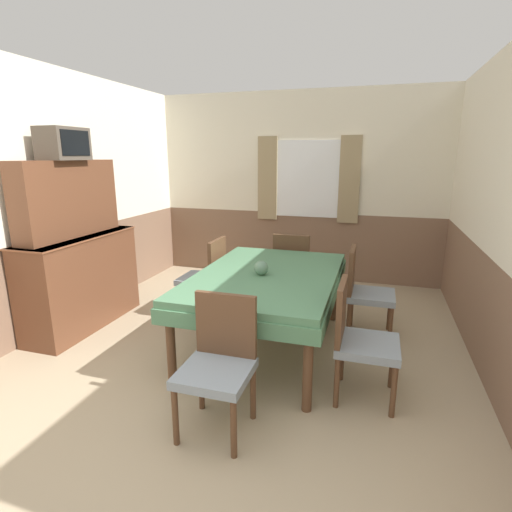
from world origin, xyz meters
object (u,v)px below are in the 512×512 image
at_px(chair_head_window, 293,267).
at_px(sideboard, 78,259).
at_px(chair_right_far, 365,289).
at_px(chair_head_near, 219,360).
at_px(dining_table, 267,284).
at_px(tv, 63,144).
at_px(chair_right_near, 359,337).
at_px(vase, 261,268).
at_px(chair_left_far, 207,275).

bearing_deg(chair_head_window, sideboard, -148.41).
distance_m(chair_right_far, sideboard, 2.90).
height_order(chair_head_near, chair_right_far, same).
distance_m(dining_table, chair_right_far, 1.01).
bearing_deg(dining_table, tv, -177.06).
distance_m(chair_head_near, chair_right_near, 1.03).
distance_m(chair_right_near, vase, 1.05).
bearing_deg(chair_right_far, chair_right_near, 0.00).
relative_size(chair_head_near, chair_head_window, 1.00).
relative_size(chair_right_far, vase, 6.88).
relative_size(dining_table, chair_left_far, 2.13).
relative_size(dining_table, vase, 14.65).
xyz_separation_m(chair_head_near, chair_right_far, (0.84, 1.70, 0.00)).
xyz_separation_m(chair_left_far, chair_right_far, (1.68, 0.00, 0.00)).
bearing_deg(sideboard, chair_head_window, 31.59).
distance_m(dining_table, chair_right_near, 1.01).
bearing_deg(sideboard, vase, -0.04).
xyz_separation_m(sideboard, tv, (0.01, -0.03, 1.13)).
height_order(dining_table, tv, tv).
relative_size(chair_left_far, chair_head_near, 1.00).
height_order(chair_right_near, vase, chair_right_near).
xyz_separation_m(dining_table, chair_right_far, (0.84, 0.55, -0.15)).
distance_m(chair_left_far, vase, 1.06).
bearing_deg(tv, sideboard, 110.38).
height_order(chair_head_near, tv, tv).
xyz_separation_m(chair_left_far, chair_right_near, (1.68, -1.10, 0.00)).
bearing_deg(chair_right_near, tv, -99.06).
height_order(chair_head_window, sideboard, sideboard).
bearing_deg(tv, dining_table, 2.94).
xyz_separation_m(chair_head_window, vase, (-0.03, -1.22, 0.31)).
distance_m(chair_left_far, tv, 1.90).
bearing_deg(sideboard, tv, -69.62).
bearing_deg(chair_right_far, chair_left_far, -90.00).
xyz_separation_m(chair_right_far, vase, (-0.87, -0.62, 0.31)).
bearing_deg(chair_head_window, tv, -147.52).
bearing_deg(chair_left_far, chair_head_window, -54.28).
height_order(dining_table, vase, vase).
xyz_separation_m(dining_table, chair_right_near, (0.84, -0.55, -0.15)).
distance_m(chair_right_far, tv, 3.20).
height_order(dining_table, chair_left_far, chair_left_far).
relative_size(chair_head_near, sideboard, 0.52).
xyz_separation_m(chair_head_window, tv, (-1.97, -1.25, 1.38)).
height_order(tv, vase, tv).
distance_m(chair_head_near, sideboard, 2.28).
bearing_deg(dining_table, chair_head_near, -90.00).
distance_m(chair_head_window, sideboard, 2.34).
height_order(chair_head_near, vase, chair_head_near).
relative_size(chair_head_window, chair_right_far, 1.00).
xyz_separation_m(dining_table, sideboard, (-1.98, -0.07, 0.09)).
height_order(chair_left_far, vase, chair_left_far).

